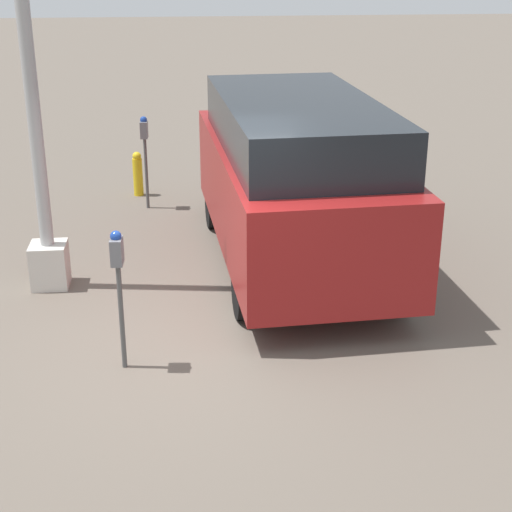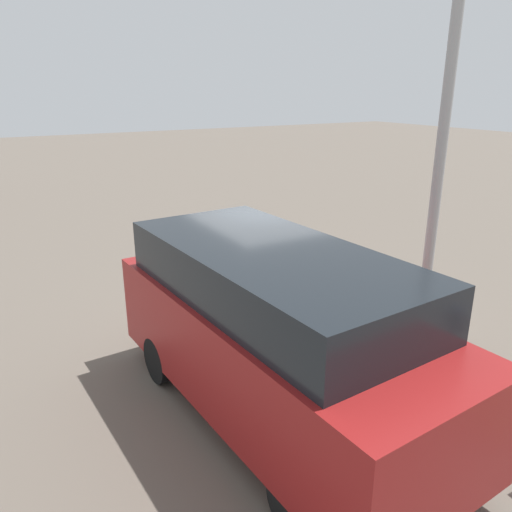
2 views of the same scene
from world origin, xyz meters
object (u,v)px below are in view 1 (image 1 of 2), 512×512
Objects in this scene: parking_meter_near at (118,268)px; parking_meter_far at (145,141)px; parked_van at (295,177)px; lamp_post at (37,146)px; fire_hydrant at (138,174)px.

parking_meter_near is 0.98× the size of parking_meter_far.
parked_van reaches higher than parking_meter_near.
lamp_post reaches higher than parking_meter_far.
parking_meter_far is at bearing 34.88° from parked_van.
parking_meter_near is 5.86m from fire_hydrant.
parking_meter_near is at bearing -177.87° from parking_meter_far.
fire_hydrant is (3.24, 2.18, -0.81)m from parked_van.
parking_meter_near is 3.32m from parked_van.
lamp_post is (2.13, 1.02, 0.69)m from parking_meter_near.
parking_meter_far is at bearing -166.09° from fire_hydrant.
parking_meter_far is 1.02m from fire_hydrant.
parked_van reaches higher than parking_meter_far.
lamp_post is 7.29× the size of fire_hydrant.
lamp_post is (-2.98, 1.11, 0.68)m from parking_meter_far.
parking_meter_near is at bearing -179.18° from fire_hydrant.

